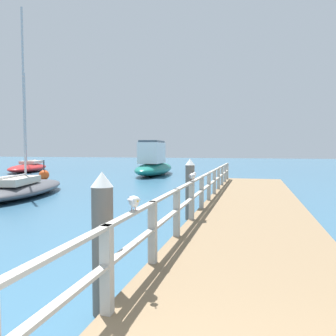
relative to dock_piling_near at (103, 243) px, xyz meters
name	(u,v)px	position (x,y,z in m)	size (l,w,h in m)	color
pier_deck	(252,212)	(1.87, 6.72, -0.76)	(3.14, 19.70, 0.39)	#846B4C
pier_railing	(205,185)	(0.38, 6.72, 0.04)	(0.12, 18.22, 0.97)	#B2ADA3
dock_piling_near	(103,243)	(0.00, 0.00, 0.00)	(0.29, 0.29, 1.88)	#6B6056
dock_piling_far	(190,189)	(0.00, 6.02, 0.00)	(0.29, 0.29, 1.88)	#6B6056
seagull_foreground	(134,201)	(0.38, 0.14, 0.54)	(0.29, 0.43, 0.21)	white
seagull_background	(193,176)	(0.38, 4.39, 0.54)	(0.20, 0.48, 0.21)	white
boat_0	(22,188)	(-8.53, 9.09, -0.56)	(4.17, 7.54, 8.75)	#4C4C51
boat_3	(154,164)	(-6.15, 22.14, 0.01)	(3.00, 8.43, 2.87)	#197266
boat_5	(28,167)	(-19.24, 23.40, -0.52)	(5.07, 8.33, 9.31)	red
channel_buoy	(44,175)	(-12.40, 16.22, -0.59)	(0.70, 0.70, 1.40)	#E54C19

